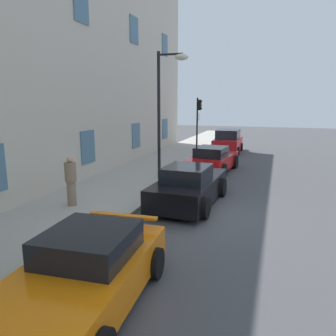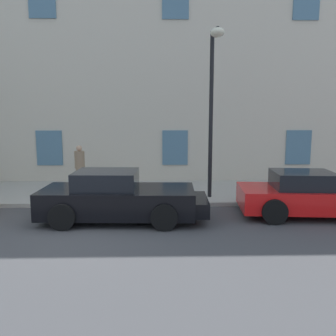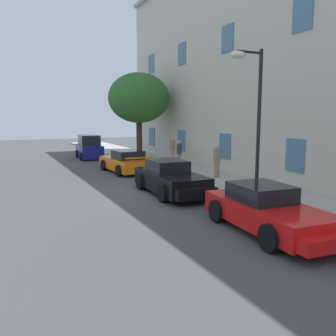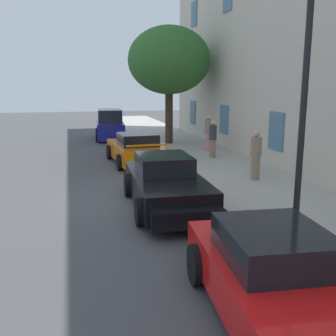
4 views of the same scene
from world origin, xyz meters
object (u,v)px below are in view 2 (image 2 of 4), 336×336
sportscar_white_middle (318,196)px  pedestrian_bystander (80,167)px  sportscar_yellow_flank (123,199)px  street_lamp (213,83)px

sportscar_white_middle → pedestrian_bystander: 8.56m
sportscar_yellow_flank → pedestrian_bystander: bearing=119.2°
sportscar_yellow_flank → street_lamp: street_lamp is taller
pedestrian_bystander → sportscar_yellow_flank: bearing=-60.8°
sportscar_yellow_flank → pedestrian_bystander: pedestrian_bystander is taller
sportscar_yellow_flank → street_lamp: size_ratio=0.85×
sportscar_white_middle → street_lamp: bearing=152.4°
sportscar_white_middle → pedestrian_bystander: bearing=156.6°
sportscar_yellow_flank → street_lamp: bearing=32.9°
sportscar_yellow_flank → street_lamp: (2.82, 1.82, 3.41)m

